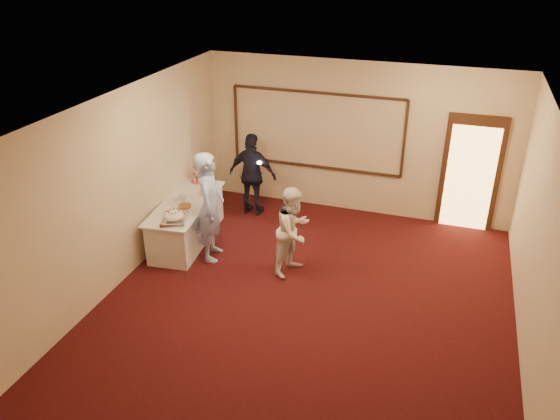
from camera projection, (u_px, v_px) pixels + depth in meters
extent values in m
plane|color=black|center=(305.00, 307.00, 8.20)|extent=(7.00, 7.00, 0.00)
cube|color=beige|center=(357.00, 139.00, 10.50)|extent=(6.00, 0.04, 3.00)
cube|color=beige|center=(192.00, 401.00, 4.56)|extent=(6.00, 0.04, 3.00)
cube|color=beige|center=(119.00, 190.00, 8.38)|extent=(0.04, 7.00, 3.00)
cube|color=beige|center=(542.00, 254.00, 6.68)|extent=(0.04, 7.00, 3.00)
cube|color=white|center=(309.00, 113.00, 6.86)|extent=(6.00, 7.00, 0.04)
cube|color=black|center=(315.00, 166.00, 10.99)|extent=(3.40, 0.04, 0.05)
cube|color=black|center=(318.00, 93.00, 10.32)|extent=(3.40, 0.04, 0.05)
cube|color=black|center=(236.00, 122.00, 11.14)|extent=(0.05, 0.04, 1.50)
cube|color=black|center=(404.00, 140.00, 10.17)|extent=(0.05, 0.04, 1.50)
cube|color=black|center=(470.00, 173.00, 10.03)|extent=(1.05, 0.06, 2.20)
cube|color=#FFBF66|center=(469.00, 179.00, 10.05)|extent=(0.85, 0.02, 2.00)
cube|color=silver|center=(187.00, 222.00, 9.86)|extent=(0.92, 2.04, 0.74)
cube|color=silver|center=(185.00, 203.00, 9.68)|extent=(1.02, 2.16, 0.03)
cube|color=#B7B8BE|center=(175.00, 221.00, 9.00)|extent=(0.52, 0.59, 0.04)
ellipsoid|color=silver|center=(174.00, 216.00, 8.96)|extent=(0.32, 0.32, 0.15)
cube|color=silver|center=(185.00, 216.00, 9.09)|extent=(0.26, 0.27, 0.01)
cylinder|color=#C74845|center=(198.00, 172.00, 10.42)|extent=(0.02, 0.02, 0.40)
cylinder|color=#C74845|center=(199.00, 181.00, 10.51)|extent=(0.30, 0.30, 0.01)
cylinder|color=#C74845|center=(198.00, 173.00, 10.44)|extent=(0.23, 0.23, 0.01)
cylinder|color=#C74845|center=(198.00, 166.00, 10.37)|extent=(0.16, 0.16, 0.01)
cylinder|color=white|center=(185.00, 197.00, 9.71)|extent=(0.17, 0.17, 0.14)
cylinder|color=white|center=(184.00, 193.00, 9.67)|extent=(0.18, 0.18, 0.01)
cylinder|color=white|center=(205.00, 191.00, 9.93)|extent=(0.17, 0.17, 0.14)
cylinder|color=white|center=(205.00, 188.00, 9.90)|extent=(0.18, 0.18, 0.01)
cylinder|color=white|center=(185.00, 208.00, 9.48)|extent=(0.26, 0.26, 0.01)
cylinder|color=brown|center=(185.00, 206.00, 9.46)|extent=(0.22, 0.22, 0.04)
imported|color=#98B4EE|center=(210.00, 207.00, 9.09)|extent=(0.61, 0.79, 1.92)
imported|color=white|center=(294.00, 231.00, 8.77)|extent=(0.78, 0.88, 1.50)
imported|color=black|center=(253.00, 175.00, 10.64)|extent=(0.99, 0.46, 1.66)
cube|color=white|center=(259.00, 163.00, 10.17)|extent=(0.08, 0.05, 0.05)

